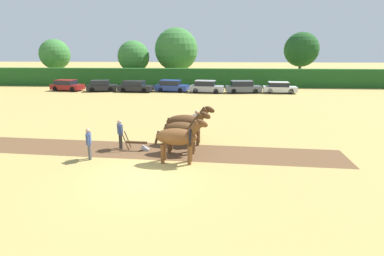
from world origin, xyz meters
name	(u,v)px	position (x,y,z in m)	size (l,w,h in m)	color
ground_plane	(143,178)	(0.00, 0.00, 0.00)	(240.00, 240.00, 0.00)	#A88E4C
plowed_furrow_strip	(116,149)	(-2.34, 3.68, 0.00)	(24.71, 2.77, 0.01)	brown
hedgerow	(192,78)	(0.00, 33.04, 1.33)	(63.29, 1.48, 2.67)	#1E511E
tree_far_left	(55,54)	(-22.99, 37.33, 4.58)	(4.90, 4.90, 7.05)	#4C3823
tree_left	(134,57)	(-9.94, 37.82, 4.24)	(5.16, 5.16, 6.83)	#4C3823
tree_center_left	(176,50)	(-2.95, 38.51, 5.34)	(7.02, 7.02, 8.86)	#423323
tree_center	(301,50)	(17.25, 38.82, 5.37)	(5.47, 5.47, 8.12)	#423323
draft_horse_lead_left	(179,137)	(1.38, 1.93, 1.31)	(2.70, 0.99, 2.30)	brown
draft_horse_lead_right	(184,129)	(1.48, 3.45, 1.28)	(2.69, 0.98, 2.36)	#513319
draft_horse_trail_left	(188,122)	(1.57, 4.97, 1.30)	(2.98, 1.10, 2.37)	#513319
plow	(138,145)	(-1.05, 3.60, 0.31)	(1.50, 0.48, 1.13)	#4C331E
farmer_at_plow	(120,132)	(-2.12, 3.85, 0.96)	(0.42, 0.58, 1.65)	#38332D
farmer_beside_team	(197,121)	(2.02, 6.57, 0.99)	(0.52, 0.49, 1.70)	#38332D
farmer_onlooker_left	(89,142)	(-3.19, 2.09, 0.93)	(0.32, 0.63, 1.61)	#4C4C4C
parked_car_far_left	(67,85)	(-16.52, 27.30, 0.71)	(4.47, 2.51, 1.46)	maroon
parked_car_left	(102,86)	(-11.64, 26.98, 0.71)	(4.09, 2.48, 1.47)	black
parked_car_center_left	(135,86)	(-7.08, 26.87, 0.69)	(4.65, 2.26, 1.44)	black
parked_car_center	(172,86)	(-2.35, 27.42, 0.72)	(4.52, 2.50, 1.50)	navy
parked_car_center_right	(206,87)	(2.26, 26.71, 0.74)	(4.44, 2.37, 1.55)	#9E9EA8
parked_car_right	(243,87)	(6.92, 26.75, 0.74)	(4.58, 2.17, 1.55)	#565B66
parked_car_far_right	(279,88)	(11.55, 26.88, 0.69)	(4.24, 2.02, 1.42)	silver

